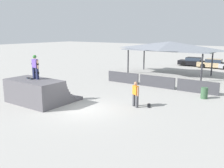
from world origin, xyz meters
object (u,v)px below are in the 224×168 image
(skater_on_deck, at_px, (35,65))
(parked_car_tan, at_px, (214,64))
(parked_car_black, at_px, (194,62))
(skateboard_on_ground, at_px, (149,105))
(trash_bin, at_px, (204,93))
(bystander_walking, at_px, (136,93))
(skateboard_on_deck, at_px, (30,78))

(skater_on_deck, xyz_separation_m, parked_car_tan, (6.29, 25.09, -2.08))
(skater_on_deck, xyz_separation_m, parked_car_black, (3.38, 25.58, -2.08))
(skater_on_deck, relative_size, skateboard_on_ground, 2.00)
(parked_car_black, bearing_deg, trash_bin, -72.19)
(parked_car_black, bearing_deg, bystander_walking, -84.03)
(trash_bin, bearing_deg, skateboard_on_ground, -120.63)
(trash_bin, relative_size, parked_car_tan, 0.19)
(skateboard_on_ground, height_order, parked_car_black, parked_car_black)
(skater_on_deck, relative_size, trash_bin, 2.02)
(skateboard_on_ground, xyz_separation_m, trash_bin, (2.51, 4.25, 0.37))
(skateboard_on_deck, xyz_separation_m, parked_car_tan, (6.70, 25.28, -1.15))
(trash_bin, distance_m, parked_car_black, 18.70)
(bystander_walking, height_order, trash_bin, bystander_walking)
(parked_car_black, bearing_deg, skater_on_deck, -99.10)
(skateboard_on_deck, bearing_deg, parked_car_tan, 84.91)
(skater_on_deck, height_order, skateboard_on_deck, skater_on_deck)
(skater_on_deck, height_order, parked_car_black, skater_on_deck)
(skater_on_deck, distance_m, trash_bin, 12.65)
(skateboard_on_deck, bearing_deg, trash_bin, 48.93)
(parked_car_black, height_order, parked_car_tan, same)
(skateboard_on_deck, height_order, bystander_walking, skateboard_on_deck)
(bystander_walking, bearing_deg, parked_car_black, -54.48)
(skateboard_on_ground, relative_size, parked_car_black, 0.19)
(skateboard_on_ground, distance_m, parked_car_black, 22.20)
(skateboard_on_ground, xyz_separation_m, parked_car_tan, (-0.78, 21.38, 0.54))
(bystander_walking, relative_size, parked_car_black, 0.38)
(skater_on_deck, height_order, bystander_walking, skater_on_deck)
(skateboard_on_deck, bearing_deg, parked_car_black, 91.39)
(skateboard_on_ground, relative_size, trash_bin, 1.01)
(skateboard_on_deck, relative_size, trash_bin, 0.93)
(trash_bin, height_order, parked_car_tan, parked_car_tan)
(bystander_walking, height_order, parked_car_tan, bystander_walking)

